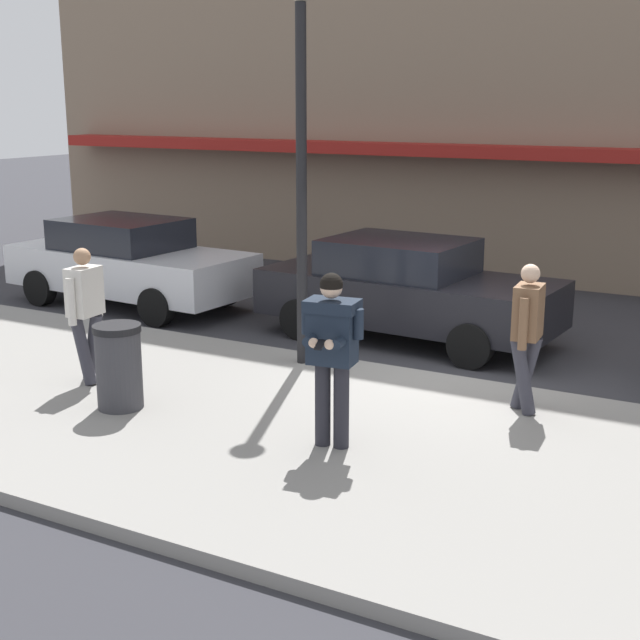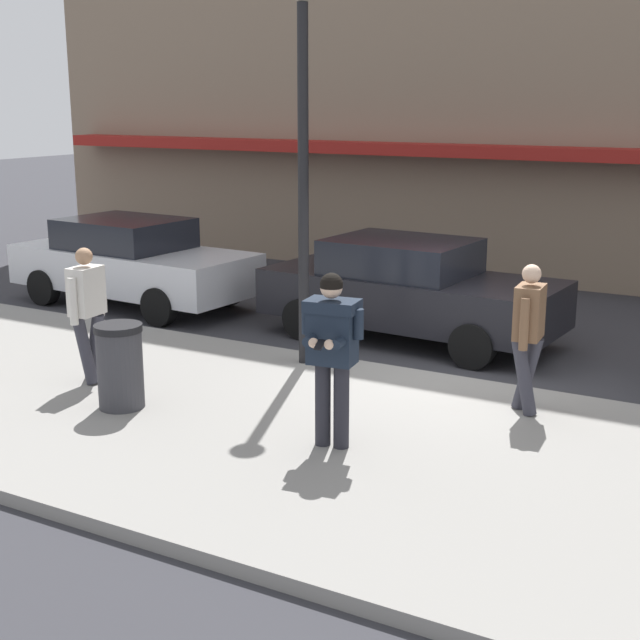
% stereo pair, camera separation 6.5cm
% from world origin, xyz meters
% --- Properties ---
extents(ground_plane, '(80.00, 80.00, 0.00)m').
position_xyz_m(ground_plane, '(0.00, 0.00, 0.00)').
color(ground_plane, '#333338').
extents(sidewalk, '(32.00, 5.30, 0.14)m').
position_xyz_m(sidewalk, '(1.00, -2.85, 0.07)').
color(sidewalk, gray).
rests_on(sidewalk, ground).
extents(curb_paint_line, '(28.00, 0.12, 0.01)m').
position_xyz_m(curb_paint_line, '(1.00, 0.05, 0.00)').
color(curb_paint_line, silver).
rests_on(curb_paint_line, ground).
extents(parked_sedan_near, '(4.61, 2.15, 1.54)m').
position_xyz_m(parked_sedan_near, '(-6.63, 1.31, 0.79)').
color(parked_sedan_near, silver).
rests_on(parked_sedan_near, ground).
extents(parked_sedan_mid, '(4.60, 2.14, 1.54)m').
position_xyz_m(parked_sedan_mid, '(-1.40, 1.57, 0.79)').
color(parked_sedan_mid, black).
rests_on(parked_sedan_mid, ground).
extents(man_texting_on_phone, '(0.64, 0.62, 1.81)m').
position_xyz_m(man_texting_on_phone, '(-0.17, -3.09, 1.25)').
color(man_texting_on_phone, '#23232B').
rests_on(man_texting_on_phone, sidewalk).
extents(pedestrian_in_light_coat, '(0.35, 0.60, 1.70)m').
position_xyz_m(pedestrian_in_light_coat, '(-3.83, -2.68, 1.11)').
color(pedestrian_in_light_coat, '#33333D').
rests_on(pedestrian_in_light_coat, sidewalk).
extents(pedestrian_dark_coat, '(0.35, 0.60, 1.70)m').
position_xyz_m(pedestrian_dark_coat, '(1.23, -1.10, 1.11)').
color(pedestrian_dark_coat, '#33333D').
rests_on(pedestrian_dark_coat, sidewalk).
extents(street_lamp_post, '(0.36, 0.36, 4.88)m').
position_xyz_m(street_lamp_post, '(-1.93, -0.65, 3.14)').
color(street_lamp_post, black).
rests_on(street_lamp_post, sidewalk).
extents(trash_bin, '(0.55, 0.55, 0.98)m').
position_xyz_m(trash_bin, '(-2.84, -3.23, 0.63)').
color(trash_bin, '#38383D').
rests_on(trash_bin, sidewalk).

